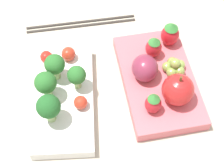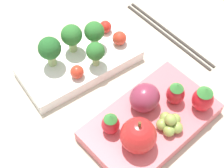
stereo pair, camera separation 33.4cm
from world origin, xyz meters
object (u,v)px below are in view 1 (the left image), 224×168
cherry_tomato_0 (68,54)px  chopsticks_pair (81,23)px  broccoli_floret_0 (77,76)px  strawberry_1 (153,103)px  broccoli_floret_3 (46,83)px  bento_box_savoury (64,99)px  strawberry_0 (154,47)px  cherry_tomato_1 (46,57)px  broccoli_floret_2 (49,107)px  strawberry_2 (170,34)px  plum (145,68)px  grape_cluster (174,67)px  cherry_tomato_2 (81,103)px  broccoli_floret_1 (55,65)px  apple (178,90)px  bento_box_fruit (159,83)px

cherry_tomato_0 → chopsticks_pair: cherry_tomato_0 is taller
broccoli_floret_0 → strawberry_1: 0.13m
broccoli_floret_3 → strawberry_1: (-0.06, -0.16, -0.01)m
cherry_tomato_0 → broccoli_floret_3: bearing=148.3°
bento_box_savoury → strawberry_0: strawberry_0 is taller
broccoli_floret_3 → cherry_tomato_1: 0.07m
cherry_tomato_0 → strawberry_1: (-0.13, -0.12, 0.01)m
broccoli_floret_2 → cherry_tomato_1: (0.12, -0.00, -0.03)m
cherry_tomato_0 → strawberry_2: 0.18m
strawberry_0 → plum: bearing=148.3°
broccoli_floret_3 → chopsticks_pair: 0.19m
broccoli_floret_0 → strawberry_2: (0.06, -0.17, -0.00)m
broccoli_floret_2 → cherry_tomato_0: (0.11, -0.04, -0.02)m
strawberry_1 → chopsticks_pair: bearing=20.9°
broccoli_floret_3 → grape_cluster: broccoli_floret_3 is taller
broccoli_floret_2 → cherry_tomato_2: broccoli_floret_2 is taller
cherry_tomato_1 → broccoli_floret_1: bearing=-159.7°
cherry_tomato_2 → chopsticks_pair: 0.20m
cherry_tomato_2 → apple: bearing=-95.4°
strawberry_2 → broccoli_floret_2: bearing=117.4°
broccoli_floret_2 → plum: bearing=-71.8°
bento_box_fruit → grape_cluster: 0.04m
bento_box_fruit → apple: apple is taller
broccoli_floret_3 → bento_box_fruit: bearing=-91.6°
broccoli_floret_1 → broccoli_floret_2: bearing=168.0°
broccoli_floret_0 → chopsticks_pair: 0.16m
apple → broccoli_floret_3: bearing=77.2°
strawberry_0 → broccoli_floret_0: bearing=106.3°
cherry_tomato_1 → plum: size_ratio=0.45×
bento_box_fruit → broccoli_floret_1: broccoli_floret_1 is taller
apple → plum: bearing=36.9°
cherry_tomato_2 → strawberry_2: bearing=-59.8°
bento_box_fruit → apple: 0.06m
cherry_tomato_1 → strawberry_2: bearing=-90.1°
broccoli_floret_2 → cherry_tomato_1: 0.12m
bento_box_savoury → cherry_tomato_1: size_ratio=9.90×
strawberry_0 → grape_cluster: size_ratio=1.07×
broccoli_floret_2 → chopsticks_pair: (0.21, -0.07, -0.05)m
broccoli_floret_2 → strawberry_2: size_ratio=1.15×
grape_cluster → apple: bearing=167.9°
cherry_tomato_0 → strawberry_0: bearing=-97.8°
broccoli_floret_2 → cherry_tomato_1: size_ratio=2.65×
plum → broccoli_floret_0: bearing=89.7°
plum → grape_cluster: (0.00, -0.05, -0.01)m
cherry_tomato_1 → apple: (-0.12, -0.20, 0.02)m
broccoli_floret_1 → apple: bearing=-113.2°
broccoli_floret_3 → cherry_tomato_2: bearing=-122.8°
cherry_tomato_2 → strawberry_1: (-0.03, -0.11, 0.01)m
bento_box_savoury → strawberry_1: size_ratio=5.28×
chopsticks_pair → cherry_tomato_0: bearing=160.5°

